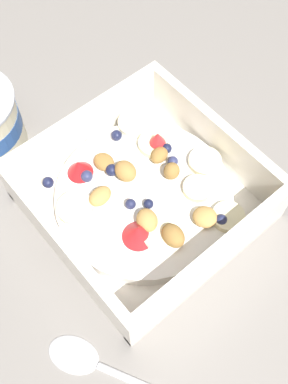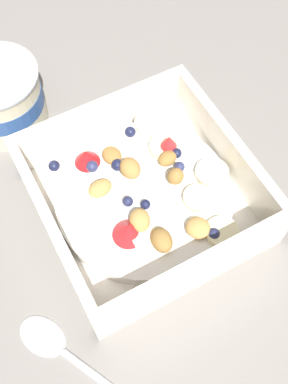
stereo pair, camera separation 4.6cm
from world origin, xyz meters
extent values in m
plane|color=gray|center=(0.00, 0.00, 0.00)|extent=(2.40, 2.40, 0.00)
cube|color=white|center=(0.02, 0.01, 0.01)|extent=(0.20, 0.20, 0.01)
cube|color=white|center=(0.02, -0.09, 0.03)|extent=(0.20, 0.01, 0.06)
cube|color=white|center=(0.02, 0.10, 0.03)|extent=(0.20, 0.01, 0.06)
cube|color=white|center=(-0.08, 0.01, 0.03)|extent=(0.01, 0.18, 0.06)
cube|color=white|center=(0.12, 0.01, 0.03)|extent=(0.01, 0.18, 0.06)
cylinder|color=white|center=(0.02, 0.01, 0.02)|extent=(0.18, 0.18, 0.02)
cylinder|color=beige|center=(0.07, 0.05, 0.03)|extent=(0.04, 0.04, 0.01)
cylinder|color=beige|center=(-0.04, 0.04, 0.03)|extent=(0.05, 0.05, 0.01)
cylinder|color=beige|center=(0.06, -0.02, 0.03)|extent=(0.04, 0.04, 0.01)
cylinder|color=#F7EFC6|center=(0.00, -0.03, 0.03)|extent=(0.04, 0.04, 0.01)
cylinder|color=#F7EFC6|center=(0.07, 0.08, 0.03)|extent=(0.05, 0.05, 0.01)
cylinder|color=#F4EAB7|center=(0.09, -0.01, 0.03)|extent=(0.05, 0.05, 0.01)
cylinder|color=#F4EAB7|center=(0.06, -0.07, 0.03)|extent=(0.04, 0.04, 0.01)
cone|color=red|center=(0.07, 0.04, 0.04)|extent=(0.03, 0.03, 0.02)
cone|color=red|center=(-0.01, -0.02, 0.04)|extent=(0.04, 0.04, 0.02)
cone|color=red|center=(-0.01, 0.07, 0.04)|extent=(0.04, 0.04, 0.02)
sphere|color=#23284C|center=(0.06, -0.06, 0.03)|extent=(0.01, 0.01, 0.01)
sphere|color=#23284C|center=(0.00, 0.01, 0.03)|extent=(0.01, 0.01, 0.01)
sphere|color=#191E3D|center=(0.01, 0.05, 0.03)|extent=(0.01, 0.01, 0.01)
sphere|color=#191E3D|center=(-0.05, 0.08, 0.03)|extent=(0.01, 0.01, 0.01)
sphere|color=#191E3D|center=(0.04, 0.08, 0.03)|extent=(0.01, 0.01, 0.01)
sphere|color=#191E3D|center=(0.07, 0.03, 0.03)|extent=(0.01, 0.01, 0.01)
sphere|color=#191E3D|center=(0.01, -0.01, 0.03)|extent=(0.01, 0.01, 0.01)
sphere|color=navy|center=(0.06, 0.02, 0.03)|extent=(0.01, 0.01, 0.01)
sphere|color=navy|center=(-0.01, 0.06, 0.03)|extent=(0.01, 0.01, 0.01)
ellipsoid|color=olive|center=(0.01, 0.06, 0.03)|extent=(0.02, 0.02, 0.01)
ellipsoid|color=#AD7F42|center=(0.02, 0.04, 0.04)|extent=(0.02, 0.02, 0.02)
ellipsoid|color=tan|center=(-0.02, 0.03, 0.03)|extent=(0.03, 0.02, 0.01)
ellipsoid|color=olive|center=(0.05, 0.01, 0.04)|extent=(0.02, 0.02, 0.02)
ellipsoid|color=tan|center=(0.00, -0.02, 0.03)|extent=(0.03, 0.03, 0.02)
ellipsoid|color=olive|center=(0.01, -0.05, 0.04)|extent=(0.02, 0.03, 0.02)
ellipsoid|color=tan|center=(0.05, -0.05, 0.03)|extent=(0.03, 0.03, 0.01)
ellipsoid|color=olive|center=(0.06, 0.03, 0.03)|extent=(0.02, 0.02, 0.01)
ellipsoid|color=silver|center=(-0.13, -0.07, 0.00)|extent=(0.05, 0.06, 0.01)
camera|label=1|loc=(-0.12, -0.16, 0.43)|focal=43.14mm
camera|label=2|loc=(-0.09, -0.19, 0.43)|focal=43.14mm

